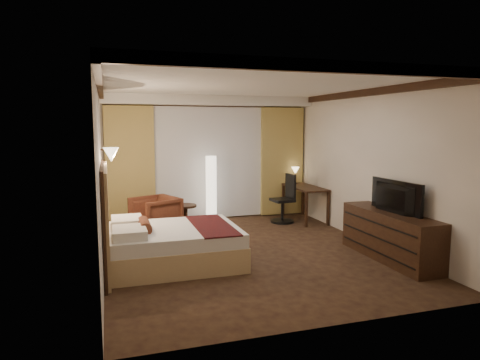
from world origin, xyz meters
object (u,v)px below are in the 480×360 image
object	(u,v)px
desk	(304,203)
armchair	(155,214)
office_chair	(282,198)
dresser	(390,236)
television	(390,192)
bed	(175,246)
side_table	(185,217)
floor_lamp	(211,189)

from	to	relation	value
desk	armchair	bearing A→B (deg)	-175.64
desk	office_chair	bearing A→B (deg)	-174.77
dresser	television	distance (m)	0.69
desk	television	size ratio (longest dim) A/B	1.18
armchair	bed	bearing A→B (deg)	-20.60
desk	office_chair	size ratio (longest dim) A/B	1.25
side_table	floor_lamp	bearing A→B (deg)	35.86
dresser	armchair	bearing A→B (deg)	141.22
armchair	dresser	world-z (taller)	armchair
floor_lamp	dresser	world-z (taller)	floor_lamp
desk	office_chair	distance (m)	0.57
office_chair	television	world-z (taller)	television
side_table	bed	bearing A→B (deg)	-104.31
armchair	dresser	size ratio (longest dim) A/B	0.41
armchair	desk	bearing A→B (deg)	71.44
desk	dresser	bearing A→B (deg)	-89.02
television	armchair	bearing A→B (deg)	48.49
armchair	office_chair	size ratio (longest dim) A/B	0.76
side_table	desk	size ratio (longest dim) A/B	0.39
side_table	floor_lamp	world-z (taller)	floor_lamp
side_table	dresser	xyz separation A→B (m)	(2.71, -2.83, 0.12)
side_table	television	size ratio (longest dim) A/B	0.46
bed	dresser	distance (m)	3.32
television	bed	bearing A→B (deg)	74.23
floor_lamp	office_chair	bearing A→B (deg)	-16.72
bed	television	distance (m)	3.39
dresser	television	world-z (taller)	television
office_chair	dresser	distance (m)	2.92
bed	office_chair	bearing A→B (deg)	38.55
bed	office_chair	xyz separation A→B (m)	(2.64, 2.10, 0.24)
dresser	bed	bearing A→B (deg)	166.83
television	side_table	bearing A→B (deg)	40.96
office_chair	floor_lamp	bearing A→B (deg)	157.76
office_chair	dresser	world-z (taller)	office_chair
floor_lamp	television	size ratio (longest dim) A/B	1.31
bed	office_chair	distance (m)	3.38
floor_lamp	office_chair	size ratio (longest dim) A/B	1.38
floor_lamp	desk	xyz separation A→B (m)	(2.00, -0.39, -0.35)
dresser	side_table	bearing A→B (deg)	133.76
armchair	television	distance (m)	4.28
bed	side_table	bearing A→B (deg)	75.69
office_chair	dresser	bearing A→B (deg)	-83.75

